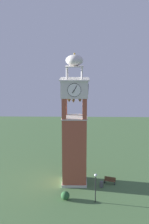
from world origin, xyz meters
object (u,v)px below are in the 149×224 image
at_px(trash_bin, 101,184).
at_px(park_bench, 110,180).
at_px(clock_tower, 75,133).
at_px(lamp_post, 96,183).

bearing_deg(trash_bin, park_bench, -49.51).
distance_m(clock_tower, lamp_post, 7.63).
bearing_deg(lamp_post, trash_bin, -14.63).
relative_size(clock_tower, lamp_post, 4.77).
height_order(clock_tower, lamp_post, clock_tower).
height_order(lamp_post, trash_bin, lamp_post).
distance_m(lamp_post, trash_bin, 4.70).
xyz_separation_m(clock_tower, park_bench, (-0.30, -4.96, -6.85)).
bearing_deg(clock_tower, lamp_post, -153.64).
distance_m(park_bench, lamp_post, 5.97).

